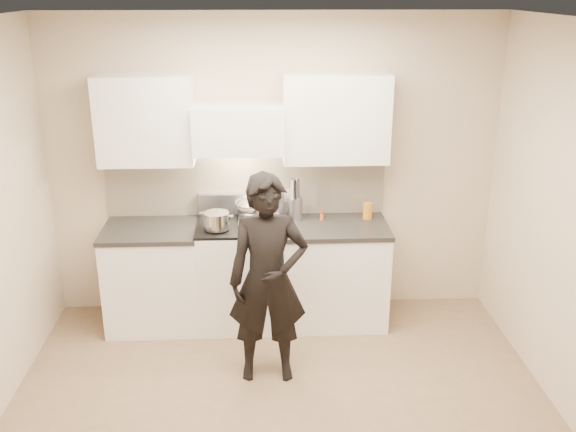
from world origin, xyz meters
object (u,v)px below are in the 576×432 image
(stove, at_px, (242,273))
(counter_right, at_px, (334,272))
(utensil_crock, at_px, (295,207))
(person, at_px, (268,280))
(wok, at_px, (254,207))

(stove, relative_size, counter_right, 1.04)
(stove, bearing_deg, utensil_crock, 19.52)
(utensil_crock, distance_m, person, 1.10)
(stove, xyz_separation_m, utensil_crock, (0.48, 0.17, 0.56))
(wok, height_order, person, person)
(utensil_crock, bearing_deg, person, -103.93)
(stove, height_order, utensil_crock, utensil_crock)
(wok, xyz_separation_m, person, (0.11, -1.02, -0.23))
(utensil_crock, height_order, person, person)
(wok, relative_size, person, 0.25)
(stove, height_order, wok, wok)
(counter_right, distance_m, utensil_crock, 0.69)
(person, bearing_deg, wok, 95.51)
(wok, distance_m, person, 1.05)
(counter_right, height_order, utensil_crock, utensil_crock)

